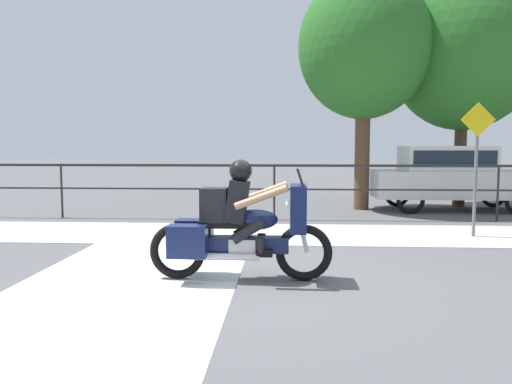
{
  "coord_description": "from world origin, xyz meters",
  "views": [
    {
      "loc": [
        0.24,
        -6.28,
        1.71
      ],
      "look_at": [
        -0.18,
        0.95,
        1.05
      ],
      "focal_mm": 35.0,
      "sensor_mm": 36.0,
      "label": 1
    }
  ],
  "objects_px": {
    "tree_behind_car": "(464,49)",
    "parked_car": "(451,174)",
    "motorcycle": "(238,226)",
    "tree_behind_sign": "(364,47)",
    "street_sign": "(477,155)"
  },
  "relations": [
    {
      "from": "street_sign",
      "to": "tree_behind_sign",
      "type": "distance_m",
      "value": 5.18
    },
    {
      "from": "tree_behind_car",
      "to": "parked_car",
      "type": "bearing_deg",
      "value": -119.53
    },
    {
      "from": "parked_car",
      "to": "tree_behind_sign",
      "type": "height_order",
      "value": "tree_behind_sign"
    },
    {
      "from": "motorcycle",
      "to": "parked_car",
      "type": "xyz_separation_m",
      "value": [
        5.04,
        7.28,
        0.28
      ]
    },
    {
      "from": "street_sign",
      "to": "tree_behind_car",
      "type": "xyz_separation_m",
      "value": [
        1.38,
        4.91,
        2.87
      ]
    },
    {
      "from": "motorcycle",
      "to": "street_sign",
      "type": "bearing_deg",
      "value": 33.39
    },
    {
      "from": "parked_car",
      "to": "street_sign",
      "type": "height_order",
      "value": "street_sign"
    },
    {
      "from": "motorcycle",
      "to": "tree_behind_sign",
      "type": "bearing_deg",
      "value": 65.15
    },
    {
      "from": "tree_behind_sign",
      "to": "street_sign",
      "type": "bearing_deg",
      "value": -69.94
    },
    {
      "from": "street_sign",
      "to": "tree_behind_sign",
      "type": "relative_size",
      "value": 0.4
    },
    {
      "from": "motorcycle",
      "to": "tree_behind_car",
      "type": "relative_size",
      "value": 0.35
    },
    {
      "from": "parked_car",
      "to": "tree_behind_car",
      "type": "xyz_separation_m",
      "value": [
        0.53,
        0.94,
        3.44
      ]
    },
    {
      "from": "motorcycle",
      "to": "tree_behind_car",
      "type": "distance_m",
      "value": 10.6
    },
    {
      "from": "motorcycle",
      "to": "tree_behind_car",
      "type": "height_order",
      "value": "tree_behind_car"
    },
    {
      "from": "street_sign",
      "to": "tree_behind_car",
      "type": "distance_m",
      "value": 5.86
    }
  ]
}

